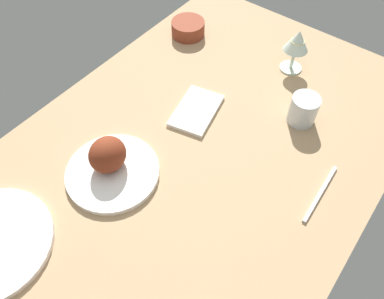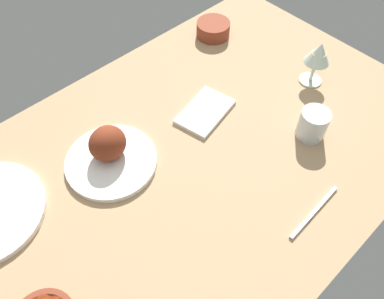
{
  "view_description": "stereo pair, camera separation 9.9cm",
  "coord_description": "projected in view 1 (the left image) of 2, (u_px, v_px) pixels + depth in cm",
  "views": [
    {
      "loc": [
        47.23,
        36.35,
        85.71
      ],
      "look_at": [
        0.0,
        0.0,
        6.0
      ],
      "focal_mm": 35.47,
      "sensor_mm": 36.0,
      "label": 1
    },
    {
      "loc": [
        40.53,
        43.69,
        85.71
      ],
      "look_at": [
        0.0,
        0.0,
        6.0
      ],
      "focal_mm": 35.47,
      "sensor_mm": 36.0,
      "label": 2
    }
  ],
  "objects": [
    {
      "name": "bowl_cream",
      "position": [
        188.0,
        28.0,
        1.3
      ],
      "size": [
        11.37,
        11.37,
        4.97
      ],
      "color": "brown",
      "rests_on": "dining_table"
    },
    {
      "name": "wine_glass",
      "position": [
        297.0,
        43.0,
        1.14
      ],
      "size": [
        7.6,
        7.6,
        14.0
      ],
      "color": "silver",
      "rests_on": "dining_table"
    },
    {
      "name": "folded_napkin",
      "position": [
        196.0,
        111.0,
        1.1
      ],
      "size": [
        18.95,
        14.33,
        1.2
      ],
      "primitive_type": "cube",
      "rotation": [
        0.0,
        0.0,
        0.23
      ],
      "color": "white",
      "rests_on": "dining_table"
    },
    {
      "name": "dining_table",
      "position": [
        192.0,
        158.0,
        1.03
      ],
      "size": [
        140.0,
        90.0,
        4.0
      ],
      "primitive_type": "cube",
      "color": "tan",
      "rests_on": "ground"
    },
    {
      "name": "fork_loose",
      "position": [
        320.0,
        193.0,
        0.93
      ],
      "size": [
        18.87,
        1.69,
        0.8
      ],
      "primitive_type": "cube",
      "rotation": [
        0.0,
        0.0,
        0.04
      ],
      "color": "silver",
      "rests_on": "dining_table"
    },
    {
      "name": "plate_far_side",
      "position": [
        110.0,
        164.0,
        0.95
      ],
      "size": [
        23.82,
        23.82,
        10.69
      ],
      "color": "white",
      "rests_on": "dining_table"
    },
    {
      "name": "water_tumbler",
      "position": [
        303.0,
        110.0,
        1.05
      ],
      "size": [
        7.84,
        7.84,
        8.51
      ],
      "primitive_type": "cylinder",
      "color": "silver",
      "rests_on": "dining_table"
    }
  ]
}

